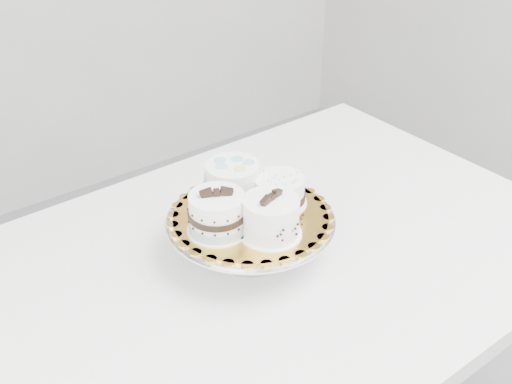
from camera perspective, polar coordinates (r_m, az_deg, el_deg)
table at (r=1.33m, az=0.69°, el=-8.00°), size 1.30×0.88×0.75m
cake_stand at (r=1.25m, az=-0.48°, el=-3.31°), size 0.33×0.33×0.09m
cake_board at (r=1.23m, az=-0.48°, el=-2.17°), size 0.38×0.38×0.00m
cake_swirl at (r=1.16m, az=1.34°, el=-2.33°), size 0.13×0.13×0.09m
cake_banded at (r=1.18m, az=-3.47°, el=-1.99°), size 0.14×0.14×0.09m
cake_dots at (r=1.26m, az=-2.09°, el=0.94°), size 0.14×0.14×0.08m
cake_ribbon at (r=1.26m, az=2.11°, el=0.09°), size 0.12×0.12×0.06m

